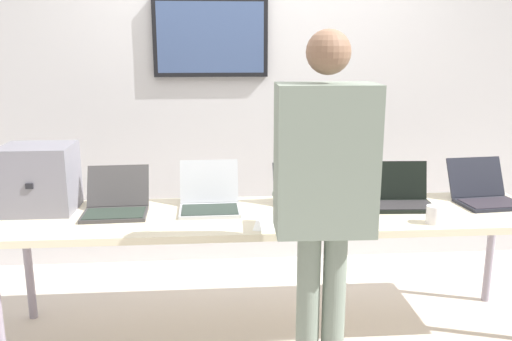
{
  "coord_description": "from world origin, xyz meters",
  "views": [
    {
      "loc": [
        -0.32,
        -2.9,
        1.67
      ],
      "look_at": [
        -0.08,
        0.13,
        0.96
      ],
      "focal_mm": 37.24,
      "sensor_mm": 36.0,
      "label": 1
    }
  ],
  "objects_px": {
    "laptop_station_0": "(116,203)",
    "equipment_box": "(40,178)",
    "workbench": "(271,221)",
    "laptop_station_4": "(485,193)",
    "person": "(324,185)",
    "coffee_mug": "(434,215)",
    "laptop_station_2": "(306,198)",
    "laptop_station_3": "(400,196)",
    "laptop_station_1": "(210,199)"
  },
  "relations": [
    {
      "from": "laptop_station_0",
      "to": "equipment_box",
      "type": "bearing_deg",
      "value": 170.32
    },
    {
      "from": "workbench",
      "to": "laptop_station_0",
      "type": "relative_size",
      "value": 8.14
    },
    {
      "from": "laptop_station_4",
      "to": "workbench",
      "type": "bearing_deg",
      "value": -175.26
    },
    {
      "from": "equipment_box",
      "to": "laptop_station_4",
      "type": "distance_m",
      "value": 2.66
    },
    {
      "from": "workbench",
      "to": "equipment_box",
      "type": "bearing_deg",
      "value": 173.3
    },
    {
      "from": "person",
      "to": "coffee_mug",
      "type": "bearing_deg",
      "value": 28.46
    },
    {
      "from": "workbench",
      "to": "laptop_station_4",
      "type": "distance_m",
      "value": 1.34
    },
    {
      "from": "equipment_box",
      "to": "laptop_station_2",
      "type": "xyz_separation_m",
      "value": [
        1.54,
        -0.07,
        -0.13
      ]
    },
    {
      "from": "equipment_box",
      "to": "laptop_station_3",
      "type": "bearing_deg",
      "value": -1.67
    },
    {
      "from": "laptop_station_3",
      "to": "person",
      "type": "bearing_deg",
      "value": -130.83
    },
    {
      "from": "laptop_station_1",
      "to": "laptop_station_4",
      "type": "height_order",
      "value": "laptop_station_1"
    },
    {
      "from": "coffee_mug",
      "to": "laptop_station_3",
      "type": "bearing_deg",
      "value": 100.98
    },
    {
      "from": "workbench",
      "to": "coffee_mug",
      "type": "xyz_separation_m",
      "value": [
        0.86,
        -0.25,
        0.1
      ]
    },
    {
      "from": "equipment_box",
      "to": "laptop_station_3",
      "type": "height_order",
      "value": "equipment_box"
    },
    {
      "from": "laptop_station_2",
      "to": "person",
      "type": "bearing_deg",
      "value": -93.42
    },
    {
      "from": "laptop_station_2",
      "to": "laptop_station_4",
      "type": "relative_size",
      "value": 0.95
    },
    {
      "from": "person",
      "to": "coffee_mug",
      "type": "height_order",
      "value": "person"
    },
    {
      "from": "equipment_box",
      "to": "person",
      "type": "xyz_separation_m",
      "value": [
        1.5,
        -0.78,
        0.13
      ]
    },
    {
      "from": "laptop_station_4",
      "to": "laptop_station_0",
      "type": "bearing_deg",
      "value": -179.25
    },
    {
      "from": "equipment_box",
      "to": "laptop_station_4",
      "type": "height_order",
      "value": "equipment_box"
    },
    {
      "from": "laptop_station_1",
      "to": "laptop_station_4",
      "type": "bearing_deg",
      "value": 0.07
    },
    {
      "from": "laptop_station_1",
      "to": "equipment_box",
      "type": "bearing_deg",
      "value": 177.16
    },
    {
      "from": "equipment_box",
      "to": "laptop_station_0",
      "type": "relative_size",
      "value": 1.02
    },
    {
      "from": "workbench",
      "to": "equipment_box",
      "type": "xyz_separation_m",
      "value": [
        -1.33,
        0.16,
        0.24
      ]
    },
    {
      "from": "laptop_station_3",
      "to": "person",
      "type": "height_order",
      "value": "person"
    },
    {
      "from": "laptop_station_2",
      "to": "coffee_mug",
      "type": "bearing_deg",
      "value": -27.33
    },
    {
      "from": "workbench",
      "to": "laptop_station_0",
      "type": "bearing_deg",
      "value": 174.8
    },
    {
      "from": "laptop_station_0",
      "to": "laptop_station_1",
      "type": "relative_size",
      "value": 1.07
    },
    {
      "from": "workbench",
      "to": "laptop_station_1",
      "type": "xyz_separation_m",
      "value": [
        -0.36,
        0.11,
        0.11
      ]
    },
    {
      "from": "laptop_station_4",
      "to": "equipment_box",
      "type": "bearing_deg",
      "value": 179.0
    },
    {
      "from": "laptop_station_3",
      "to": "coffee_mug",
      "type": "distance_m",
      "value": 0.35
    },
    {
      "from": "laptop_station_1",
      "to": "coffee_mug",
      "type": "xyz_separation_m",
      "value": [
        1.21,
        -0.36,
        -0.01
      ]
    },
    {
      "from": "laptop_station_1",
      "to": "person",
      "type": "distance_m",
      "value": 0.94
    },
    {
      "from": "workbench",
      "to": "coffee_mug",
      "type": "bearing_deg",
      "value": -16.3
    },
    {
      "from": "coffee_mug",
      "to": "laptop_station_4",
      "type": "bearing_deg",
      "value": 37.38
    },
    {
      "from": "laptop_station_3",
      "to": "laptop_station_2",
      "type": "bearing_deg",
      "value": -178.81
    },
    {
      "from": "laptop_station_3",
      "to": "coffee_mug",
      "type": "bearing_deg",
      "value": -79.02
    },
    {
      "from": "workbench",
      "to": "laptop_station_4",
      "type": "height_order",
      "value": "laptop_station_4"
    },
    {
      "from": "laptop_station_2",
      "to": "person",
      "type": "height_order",
      "value": "person"
    },
    {
      "from": "laptop_station_2",
      "to": "coffee_mug",
      "type": "xyz_separation_m",
      "value": [
        0.64,
        -0.33,
        -0.01
      ]
    },
    {
      "from": "equipment_box",
      "to": "laptop_station_3",
      "type": "xyz_separation_m",
      "value": [
        2.12,
        -0.06,
        -0.14
      ]
    },
    {
      "from": "equipment_box",
      "to": "laptop_station_4",
      "type": "bearing_deg",
      "value": -1.0
    },
    {
      "from": "person",
      "to": "coffee_mug",
      "type": "xyz_separation_m",
      "value": [
        0.69,
        0.37,
        -0.28
      ]
    },
    {
      "from": "coffee_mug",
      "to": "laptop_station_1",
      "type": "bearing_deg",
      "value": 163.53
    },
    {
      "from": "person",
      "to": "workbench",
      "type": "bearing_deg",
      "value": 105.26
    },
    {
      "from": "laptop_station_3",
      "to": "laptop_station_4",
      "type": "distance_m",
      "value": 0.54
    },
    {
      "from": "laptop_station_1",
      "to": "laptop_station_2",
      "type": "height_order",
      "value": "laptop_station_1"
    },
    {
      "from": "laptop_station_0",
      "to": "laptop_station_4",
      "type": "relative_size",
      "value": 0.98
    },
    {
      "from": "laptop_station_2",
      "to": "laptop_station_1",
      "type": "bearing_deg",
      "value": 177.44
    },
    {
      "from": "laptop_station_0",
      "to": "workbench",
      "type": "bearing_deg",
      "value": -5.2
    }
  ]
}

